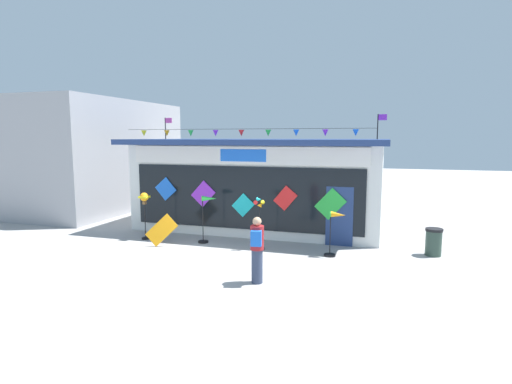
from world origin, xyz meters
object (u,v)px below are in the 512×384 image
object	(u,v)px
kite_shop_building	(263,182)
wind_spinner_center_left	(259,219)
person_near_camera	(257,249)
wind_spinner_center_right	(335,228)
wind_spinner_left	(207,212)
display_kite_on_ground	(162,230)
wind_spinner_far_left	(144,203)
trash_bin	(434,242)

from	to	relation	value
kite_shop_building	wind_spinner_center_left	distance (m)	3.86
person_near_camera	wind_spinner_center_left	bearing A→B (deg)	-84.36
wind_spinner_center_left	person_near_camera	distance (m)	3.16
kite_shop_building	wind_spinner_center_right	size ratio (longest dim) A/B	7.04
kite_shop_building	wind_spinner_left	size ratio (longest dim) A/B	5.95
display_kite_on_ground	wind_spinner_center_right	bearing A→B (deg)	5.30
wind_spinner_center_right	display_kite_on_ground	distance (m)	5.70
wind_spinner_far_left	wind_spinner_center_right	world-z (taller)	wind_spinner_far_left
trash_bin	kite_shop_building	bearing A→B (deg)	156.55
wind_spinner_left	wind_spinner_center_right	bearing A→B (deg)	-4.36
wind_spinner_center_right	person_near_camera	bearing A→B (deg)	-118.14
kite_shop_building	wind_spinner_center_right	bearing A→B (deg)	-47.73
kite_shop_building	display_kite_on_ground	bearing A→B (deg)	-117.89
wind_spinner_far_left	person_near_camera	size ratio (longest dim) A/B	1.00
person_near_camera	display_kite_on_ground	world-z (taller)	person_near_camera
wind_spinner_far_left	wind_spinner_center_left	size ratio (longest dim) A/B	0.98
wind_spinner_center_right	wind_spinner_left	bearing A→B (deg)	175.64
wind_spinner_left	wind_spinner_center_right	size ratio (longest dim) A/B	1.18
kite_shop_building	wind_spinner_left	world-z (taller)	kite_shop_building
wind_spinner_left	person_near_camera	bearing A→B (deg)	-49.32
wind_spinner_center_left	person_near_camera	xyz separation A→B (m)	(0.87, -3.03, -0.12)
wind_spinner_center_right	person_near_camera	distance (m)	3.34
wind_spinner_left	trash_bin	xyz separation A→B (m)	(7.28, 0.68, -0.65)
wind_spinner_center_right	trash_bin	size ratio (longest dim) A/B	1.64
wind_spinner_center_left	trash_bin	size ratio (longest dim) A/B	2.02
wind_spinner_left	display_kite_on_ground	world-z (taller)	wind_spinner_left
trash_bin	display_kite_on_ground	size ratio (longest dim) A/B	0.83
wind_spinner_far_left	wind_spinner_center_left	distance (m)	4.30
person_near_camera	trash_bin	bearing A→B (deg)	-148.83
wind_spinner_far_left	wind_spinner_left	xyz separation A→B (m)	(2.33, 0.16, -0.24)
wind_spinner_far_left	wind_spinner_center_right	xyz separation A→B (m)	(6.72, -0.17, -0.44)
person_near_camera	trash_bin	world-z (taller)	person_near_camera
person_near_camera	wind_spinner_far_left	bearing A→B (deg)	-41.46
person_near_camera	trash_bin	xyz separation A→B (m)	(4.47, 3.95, -0.46)
kite_shop_building	wind_spinner_far_left	bearing A→B (deg)	-132.92
person_near_camera	trash_bin	size ratio (longest dim) A/B	1.97
person_near_camera	display_kite_on_ground	size ratio (longest dim) A/B	1.64
kite_shop_building	wind_spinner_center_right	distance (m)	5.14
wind_spinner_left	person_near_camera	xyz separation A→B (m)	(2.82, -3.28, -0.19)
wind_spinner_left	trash_bin	size ratio (longest dim) A/B	1.94
kite_shop_building	wind_spinner_left	bearing A→B (deg)	-106.14
wind_spinner_far_left	wind_spinner_left	world-z (taller)	wind_spinner_far_left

